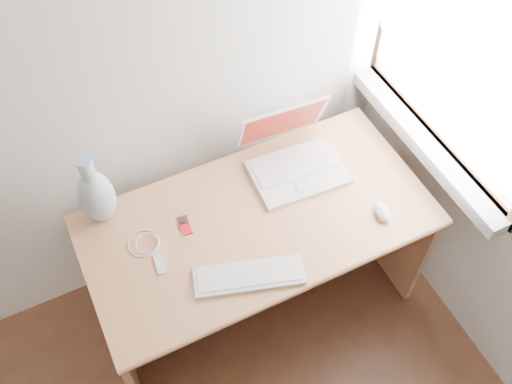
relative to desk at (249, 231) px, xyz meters
name	(u,v)px	position (x,y,z in m)	size (l,w,h in m)	color
window	(463,43)	(0.77, -0.09, 0.77)	(0.11, 0.99, 1.10)	white
desk	(249,231)	(0.00, 0.00, 0.00)	(1.34, 0.67, 0.71)	tan
laptop	(293,156)	(0.24, 0.09, 0.26)	(0.39, 0.33, 0.25)	white
external_keyboard	(249,276)	(-0.14, -0.30, 0.21)	(0.41, 0.23, 0.02)	white
mouse	(382,212)	(0.44, -0.27, 0.22)	(0.06, 0.09, 0.03)	white
ipod	(185,225)	(-0.26, 0.01, 0.21)	(0.05, 0.09, 0.01)	#A40B1D
cable_coil	(144,243)	(-0.43, 0.00, 0.20)	(0.12, 0.12, 0.01)	white
remote	(160,264)	(-0.41, -0.11, 0.20)	(0.03, 0.09, 0.01)	white
vase	(96,195)	(-0.53, 0.19, 0.34)	(0.13, 0.13, 0.34)	silver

